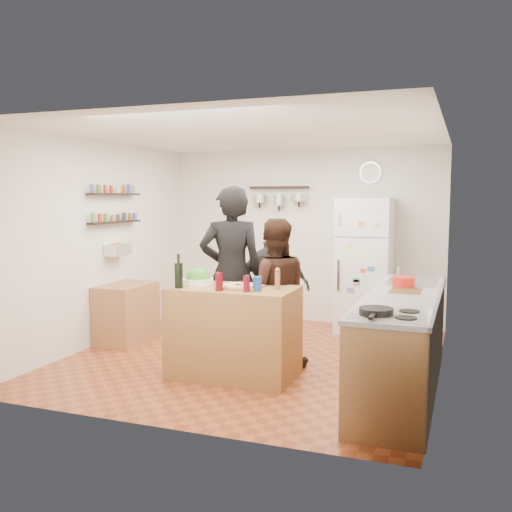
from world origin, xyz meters
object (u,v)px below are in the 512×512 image
at_px(pepper_mill, 278,281).
at_px(salt_canister, 257,284).
at_px(person_center, 274,293).
at_px(person_left, 231,273).
at_px(prep_island, 234,332).
at_px(counter_run, 402,344).
at_px(person_back, 273,286).
at_px(wine_bottle, 179,275).
at_px(side_table, 127,313).
at_px(salad_bowl, 198,281).
at_px(wall_clock, 370,173).
at_px(red_bowl, 404,282).
at_px(skillet, 376,311).
at_px(fridge, 365,265).

xyz_separation_m(pepper_mill, salt_canister, (-0.15, -0.17, -0.01)).
bearing_deg(person_center, person_left, -32.20).
height_order(prep_island, counter_run, prep_island).
bearing_deg(prep_island, person_back, 88.15).
xyz_separation_m(prep_island, counter_run, (1.65, 0.12, -0.01)).
height_order(wine_bottle, side_table, wine_bottle).
bearing_deg(person_center, salad_bowl, 7.80).
xyz_separation_m(counter_run, wall_clock, (-0.75, 2.63, 1.70)).
bearing_deg(wall_clock, wine_bottle, -115.27).
height_order(person_left, red_bowl, person_left).
height_order(salad_bowl, wine_bottle, wine_bottle).
bearing_deg(salad_bowl, skillet, -25.32).
distance_m(counter_run, fridge, 2.46).
xyz_separation_m(person_left, side_table, (-1.53, 0.24, -0.61)).
xyz_separation_m(salad_bowl, counter_run, (2.07, 0.07, -0.49)).
height_order(counter_run, side_table, counter_run).
bearing_deg(counter_run, pepper_mill, -176.46).
distance_m(salt_canister, counter_run, 1.47).
bearing_deg(side_table, person_center, -8.78).
relative_size(wine_bottle, side_table, 0.31).
bearing_deg(skillet, salad_bowl, 154.68).
distance_m(pepper_mill, salt_canister, 0.23).
relative_size(pepper_mill, red_bowl, 0.72).
bearing_deg(pepper_mill, wall_clock, 80.47).
xyz_separation_m(person_back, counter_run, (1.62, -1.01, -0.30)).
bearing_deg(skillet, side_table, 153.35).
bearing_deg(person_back, skillet, 119.19).
relative_size(prep_island, counter_run, 0.48).
xyz_separation_m(salad_bowl, person_back, (0.46, 1.08, -0.19)).
xyz_separation_m(person_back, skillet, (1.52, -2.01, 0.19)).
height_order(counter_run, fridge, fridge).
bearing_deg(prep_island, skillet, -29.63).
bearing_deg(fridge, person_left, -121.76).
bearing_deg(prep_island, pepper_mill, 6.34).
height_order(wine_bottle, wall_clock, wall_clock).
bearing_deg(wall_clock, prep_island, -108.17).
distance_m(salt_canister, person_center, 0.62).
bearing_deg(person_back, salad_bowl, 59.26).
relative_size(person_center, side_table, 1.99).
distance_m(pepper_mill, fridge, 2.42).
bearing_deg(person_left, pepper_mill, 120.20).
relative_size(prep_island, skillet, 4.77).
distance_m(counter_run, wall_clock, 3.22).
xyz_separation_m(skillet, fridge, (-0.65, 3.31, -0.05)).
xyz_separation_m(salad_bowl, salt_canister, (0.72, -0.17, 0.04)).
distance_m(wine_bottle, red_bowl, 2.26).
bearing_deg(skillet, counter_run, 84.34).
relative_size(salt_canister, red_bowl, 0.60).
bearing_deg(salad_bowl, fridge, 60.86).
relative_size(pepper_mill, side_table, 0.21).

